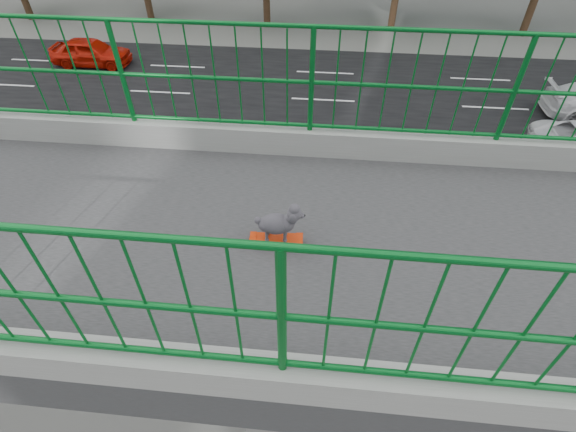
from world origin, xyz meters
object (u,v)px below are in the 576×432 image
(skateboard, at_px, (276,239))
(poodle, at_px, (278,222))
(car_0, at_px, (307,239))
(car_6, at_px, (303,172))
(car_5, at_px, (168,229))
(car_4, at_px, (91,52))

(skateboard, bearing_deg, poodle, 90.00)
(skateboard, bearing_deg, car_0, 175.88)
(skateboard, distance_m, car_6, 11.18)
(poodle, bearing_deg, car_5, -149.09)
(car_5, bearing_deg, car_6, 129.71)
(poodle, height_order, car_0, poodle)
(skateboard, relative_size, poodle, 1.10)
(poodle, bearing_deg, car_4, -150.21)
(skateboard, relative_size, car_6, 0.08)
(skateboard, xyz_separation_m, car_0, (-6.07, 0.06, -6.29))
(car_4, distance_m, car_5, 15.23)
(car_5, distance_m, car_6, 5.01)
(car_6, bearing_deg, car_5, -50.29)
(skateboard, distance_m, poodle, 0.21)
(car_0, bearing_deg, car_4, -135.80)
(poodle, height_order, car_6, poodle)
(skateboard, relative_size, car_0, 0.11)
(car_0, xyz_separation_m, car_4, (-12.80, -12.45, -0.05))
(car_0, height_order, car_5, car_5)
(car_0, relative_size, car_4, 1.07)
(car_4, distance_m, car_6, 15.44)
(car_0, xyz_separation_m, car_5, (0.00, -4.20, 0.01))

